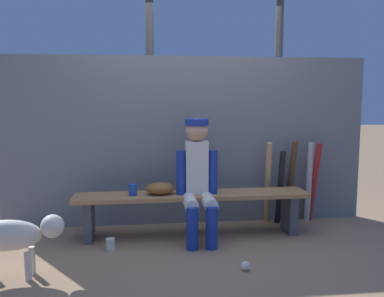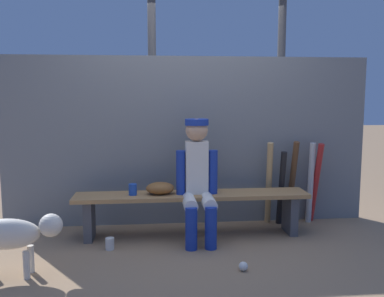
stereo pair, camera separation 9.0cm
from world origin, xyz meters
TOP-DOWN VIEW (x-y plane):
  - ground_plane at (0.00, 0.00)m, footprint 30.00×30.00m
  - chainlink_fence at (0.00, 0.44)m, footprint 3.95×0.03m
  - dugout_bench at (0.00, 0.00)m, footprint 2.32×0.36m
  - player_seated at (0.05, -0.11)m, footprint 0.41×0.55m
  - baseball_glove at (-0.31, 0.00)m, footprint 0.28×0.20m
  - bat_wood_tan at (0.87, 0.30)m, footprint 0.10×0.22m
  - bat_aluminum_black at (1.00, 0.27)m, footprint 0.09×0.16m
  - bat_wood_dark at (1.15, 0.36)m, footprint 0.08×0.25m
  - bat_aluminum_silver at (1.33, 0.29)m, footprint 0.08×0.16m
  - bat_aluminum_red at (1.39, 0.30)m, footprint 0.10×0.24m
  - baseball at (0.33, -0.89)m, footprint 0.07×0.07m
  - cup_on_ground at (-0.79, -0.31)m, footprint 0.08×0.08m
  - cup_on_bench at (-0.58, -0.01)m, footprint 0.08×0.08m
  - scoreboard at (0.50, 1.18)m, footprint 2.13×0.27m
  - dog at (-1.46, -0.81)m, footprint 0.84×0.20m

SIDE VIEW (x-z plane):
  - ground_plane at x=0.00m, z-range 0.00..0.00m
  - baseball at x=0.33m, z-range 0.00..0.07m
  - cup_on_ground at x=-0.79m, z-range 0.00..0.11m
  - dog at x=-1.46m, z-range 0.09..0.58m
  - dugout_bench at x=0.00m, z-range 0.12..0.55m
  - bat_aluminum_black at x=1.00m, z-range 0.00..0.81m
  - bat_aluminum_red at x=1.39m, z-range 0.00..0.89m
  - bat_aluminum_silver at x=1.33m, z-range 0.00..0.90m
  - bat_wood_tan at x=0.87m, z-range 0.00..0.91m
  - bat_wood_dark at x=1.15m, z-range 0.00..0.91m
  - cup_on_bench at x=-0.58m, z-range 0.43..0.54m
  - baseball_glove at x=-0.31m, z-range 0.43..0.55m
  - player_seated at x=0.05m, z-range 0.05..1.22m
  - chainlink_fence at x=0.00m, z-range 0.00..1.82m
  - scoreboard at x=0.50m, z-range 0.73..4.39m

